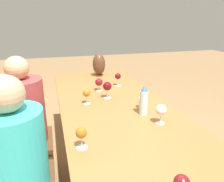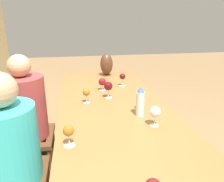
% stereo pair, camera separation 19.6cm
% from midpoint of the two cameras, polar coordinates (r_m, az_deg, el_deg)
% --- Properties ---
extents(ground_plane, '(14.00, 14.00, 0.00)m').
position_cam_midpoint_polar(ground_plane, '(2.34, 2.80, -20.72)').
color(ground_plane, olive).
extents(dining_table, '(2.50, 0.94, 0.76)m').
position_cam_midpoint_polar(dining_table, '(1.98, 3.11, -5.17)').
color(dining_table, '#936033').
rests_on(dining_table, ground_plane).
extents(water_bottle, '(0.06, 0.06, 0.24)m').
position_cam_midpoint_polar(water_bottle, '(1.70, 10.68, -2.85)').
color(water_bottle, '#ADCCD6').
rests_on(water_bottle, dining_table).
extents(water_tumbler, '(0.07, 0.07, 0.10)m').
position_cam_midpoint_polar(water_tumbler, '(1.84, 10.55, -3.45)').
color(water_tumbler, silver).
rests_on(water_tumbler, dining_table).
extents(vase, '(0.16, 0.16, 0.29)m').
position_cam_midpoint_polar(vase, '(2.84, 0.54, 6.98)').
color(vase, '#4C2D1E').
rests_on(vase, dining_table).
extents(wine_glass_0, '(0.08, 0.08, 0.13)m').
position_cam_midpoint_polar(wine_glass_0, '(2.27, -0.12, 2.32)').
color(wine_glass_0, silver).
rests_on(wine_glass_0, dining_table).
extents(wine_glass_1, '(0.08, 0.08, 0.16)m').
position_cam_midpoint_polar(wine_glass_1, '(2.04, 1.76, 1.16)').
color(wine_glass_1, silver).
rests_on(wine_glass_1, dining_table).
extents(wine_glass_3, '(0.07, 0.07, 0.13)m').
position_cam_midpoint_polar(wine_glass_3, '(1.31, -7.03, -10.58)').
color(wine_glass_3, silver).
rests_on(wine_glass_3, dining_table).
extents(wine_glass_4, '(0.08, 0.08, 0.15)m').
position_cam_midpoint_polar(wine_glass_4, '(1.57, 14.78, -5.44)').
color(wine_glass_4, silver).
rests_on(wine_glass_4, dining_table).
extents(wine_glass_5, '(0.07, 0.07, 0.13)m').
position_cam_midpoint_polar(wine_glass_5, '(1.93, -3.86, -0.48)').
color(wine_glass_5, silver).
rests_on(wine_glass_5, dining_table).
extents(wine_glass_6, '(0.07, 0.07, 0.14)m').
position_cam_midpoint_polar(wine_glass_6, '(2.42, 5.08, 3.64)').
color(wine_glass_6, silver).
rests_on(wine_glass_6, dining_table).
extents(chair_near, '(0.44, 0.44, 0.96)m').
position_cam_midpoint_polar(chair_near, '(1.69, -24.07, -18.77)').
color(chair_near, brown).
rests_on(chair_near, ground_plane).
extents(chair_far, '(0.44, 0.44, 0.96)m').
position_cam_midpoint_polar(chair_far, '(2.15, -20.70, -9.77)').
color(chair_far, brown).
rests_on(chair_far, ground_plane).
extents(person_near, '(0.39, 0.39, 1.19)m').
position_cam_midpoint_polar(person_near, '(1.60, -21.33, -15.32)').
color(person_near, '#2D2D38').
rests_on(person_near, ground_plane).
extents(person_far, '(0.37, 0.37, 1.20)m').
position_cam_midpoint_polar(person_far, '(2.08, -18.62, -6.53)').
color(person_far, '#2D2D38').
rests_on(person_far, ground_plane).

